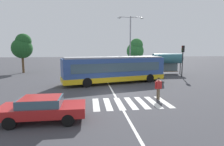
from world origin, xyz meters
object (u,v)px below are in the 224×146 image
Objects in this scene: traffic_light_far_corner at (183,56)px; twin_arm_street_lamp at (130,39)px; parked_car_teal at (107,67)px; bus_stop_shelter at (167,59)px; parked_car_black at (91,67)px; background_tree_right at (136,49)px; background_tree_left at (22,46)px; foreground_sedan at (42,108)px; city_transit_bus at (115,69)px; pedestrian_crossing_street at (158,87)px; parked_car_blue at (121,67)px.

twin_arm_street_lamp is (-6.34, 4.91, 2.58)m from traffic_light_far_corner.
parked_car_teal is 1.01× the size of bus_stop_shelter.
background_tree_right is at bearing 24.08° from parked_car_black.
traffic_light_far_corner is at bearing -18.44° from background_tree_left.
traffic_light_far_corner reaches higher than bus_stop_shelter.
foreground_sedan is 0.70× the size of background_tree_left.
pedestrian_crossing_street is (2.41, -7.21, -0.62)m from city_transit_bus.
background_tree_left is 20.54m from background_tree_right.
parked_car_blue is 1.05× the size of traffic_light_far_corner.
parked_car_blue is at bearing 89.01° from pedestrian_crossing_street.
foreground_sedan is (-7.87, -3.38, -0.20)m from pedestrian_crossing_street.
city_transit_bus is at bearing -103.89° from parked_car_blue.
bus_stop_shelter is (6.46, -4.77, 1.65)m from parked_car_blue.
background_tree_right is at bearing 65.10° from foreground_sedan.
twin_arm_street_lamp is (3.50, -3.28, 4.79)m from parked_car_teal.
city_transit_bus is 1.90× the size of background_tree_left.
twin_arm_street_lamp reaches higher than city_transit_bus.
twin_arm_street_lamp is at bearing -9.84° from background_tree_left.
background_tree_left is (-13.79, 11.05, 2.81)m from city_transit_bus.
parked_car_teal is 2.57m from parked_car_blue.
traffic_light_far_corner is (9.84, -8.19, 2.22)m from parked_car_teal.
bus_stop_shelter is (9.18, 6.24, 0.83)m from city_transit_bus.
city_transit_bus is 16.37m from background_tree_right.
city_transit_bus is at bearing -76.65° from parked_car_black.
parked_car_teal and parked_car_blue have the same top height.
parked_car_black is 14.96m from traffic_light_far_corner.
background_tree_left is at bearing 111.06° from foreground_sedan.
background_tree_left is (-23.79, 7.93, 1.42)m from traffic_light_far_corner.
traffic_light_far_corner is at bearing 41.56° from foreground_sedan.
parked_car_blue is at bearing 1.28° from parked_car_black.
twin_arm_street_lamp is 17.75m from background_tree_left.
parked_car_teal is 10.47m from bus_stop_shelter.
twin_arm_street_lamp is at bearing 65.43° from city_transit_bus.
traffic_light_far_corner is (7.59, 10.33, 2.01)m from pedestrian_crossing_street.
parked_car_teal is 1.05× the size of traffic_light_far_corner.
twin_arm_street_lamp reaches higher than parked_car_black.
parked_car_teal is (0.17, 11.30, -0.82)m from city_transit_bus.
background_tree_left is 1.07× the size of background_tree_right.
twin_arm_street_lamp reaches higher than background_tree_left.
foreground_sedan is 0.97× the size of parked_car_black.
city_transit_bus reaches higher than parked_car_blue.
foreground_sedan is at bearing -110.74° from parked_car_blue.
background_tree_right is at bearing 46.77° from parked_car_blue.
foreground_sedan is at bearing -131.01° from bus_stop_shelter.
pedestrian_crossing_street is 18.78m from parked_car_black.
bus_stop_shelter is at bearing 34.19° from city_transit_bus.
parked_car_teal is at bearing 136.82° from twin_arm_street_lamp.
bus_stop_shelter is at bearing -11.83° from background_tree_left.
parked_car_teal is 0.72× the size of background_tree_left.
background_tree_left is (-16.51, 0.04, 3.64)m from parked_car_blue.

